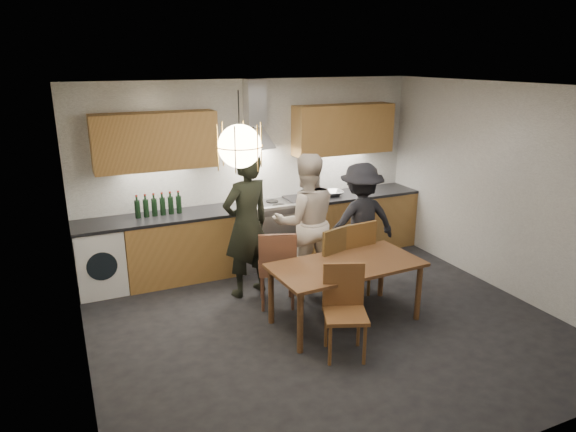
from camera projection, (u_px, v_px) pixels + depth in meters
name	position (u px, v px, depth m)	size (l,w,h in m)	color
ground	(326.00, 324.00, 5.78)	(5.00, 5.00, 0.00)	black
room_shell	(329.00, 176.00, 5.28)	(5.02, 4.52, 2.61)	silver
counter_run	(263.00, 234.00, 7.36)	(5.00, 0.62, 0.90)	tan
range_stove	(262.00, 235.00, 7.34)	(0.90, 0.60, 0.92)	silver
wall_fixtures	(257.00, 134.00, 7.03)	(4.30, 0.54, 1.10)	tan
pendant_lamp	(240.00, 146.00, 4.68)	(0.43, 0.43, 0.70)	black
dining_table	(346.00, 270.00, 5.67)	(1.71, 0.91, 0.70)	brown
chair_back_left	(277.00, 265.00, 6.01)	(0.55, 0.55, 0.96)	brown
chair_back_mid	(330.00, 260.00, 6.10)	(0.56, 0.56, 1.00)	brown
chair_back_right	(354.00, 254.00, 6.30)	(0.48, 0.48, 0.99)	brown
chair_front	(344.00, 304.00, 5.11)	(0.54, 0.54, 0.92)	brown
person_left	(247.00, 225.00, 6.28)	(0.67, 0.44, 1.83)	black
person_mid	(306.00, 222.00, 6.51)	(0.85, 0.67, 1.76)	beige
person_right	(360.00, 222.00, 6.81)	(1.02, 0.59, 1.58)	black
mixing_bowl	(333.00, 193.00, 7.65)	(0.30, 0.30, 0.07)	#B1B0B4
stock_pot	(360.00, 188.00, 7.84)	(0.18, 0.18, 0.12)	silver
wine_bottles	(158.00, 204.00, 6.66)	(0.60, 0.07, 0.30)	black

